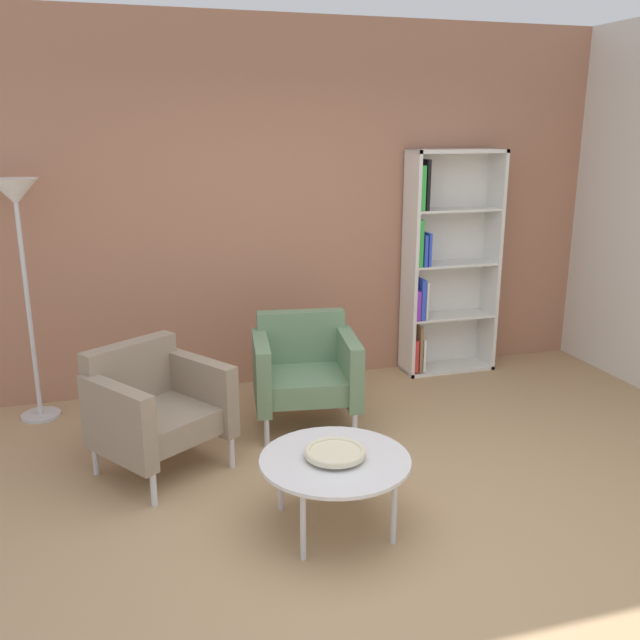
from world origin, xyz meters
TOP-DOWN VIEW (x-y plane):
  - ground_plane at (0.00, 0.00)m, footprint 8.32×8.32m
  - brick_back_panel at (0.00, 2.46)m, footprint 6.40×0.12m
  - bookshelf_tall at (1.43, 2.25)m, footprint 0.80×0.30m
  - coffee_table_low at (-0.22, 0.12)m, footprint 0.80×0.80m
  - decorative_bowl at (-0.22, 0.12)m, footprint 0.32×0.32m
  - armchair_spare_guest at (-0.01, 1.47)m, footprint 0.80×0.75m
  - armchair_by_bookshelf at (-1.08, 1.07)m, footprint 0.94×0.93m
  - floor_lamp_torchiere at (-1.87, 2.13)m, footprint 0.32×0.32m

SIDE VIEW (x-z plane):
  - ground_plane at x=0.00m, z-range 0.00..0.00m
  - coffee_table_low at x=-0.22m, z-range 0.17..0.57m
  - armchair_spare_guest at x=-0.01m, z-range 0.02..0.80m
  - armchair_by_bookshelf at x=-1.08m, z-range 0.02..0.80m
  - decorative_bowl at x=-0.22m, z-range 0.41..0.46m
  - bookshelf_tall at x=1.43m, z-range -0.01..1.89m
  - floor_lamp_torchiere at x=-1.87m, z-range 0.58..2.32m
  - brick_back_panel at x=0.00m, z-range 0.00..2.90m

